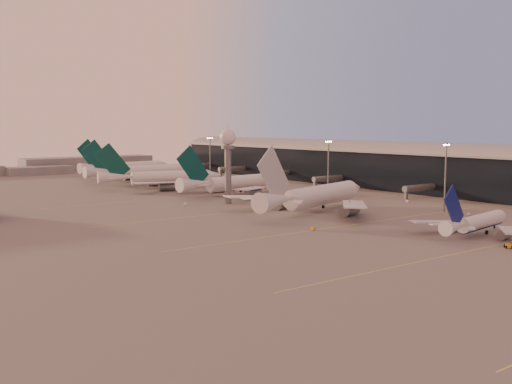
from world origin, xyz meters
TOP-DOWN VIEW (x-y plane):
  - ground at (0.00, 0.00)m, footprint 700.00×700.00m
  - taxiway_markings at (30.00, 56.00)m, footprint 180.00×185.25m
  - terminal at (107.88, 110.09)m, footprint 57.00×362.00m
  - radar_tower at (5.00, 120.00)m, footprint 6.40×6.40m
  - mast_b at (55.00, 55.00)m, footprint 3.60×0.56m
  - mast_c at (50.00, 110.00)m, footprint 3.60×0.56m
  - mast_d at (48.00, 200.00)m, footprint 3.60×0.56m
  - distant_horizon at (2.62, 325.14)m, footprint 165.00×37.50m
  - narrowbody_mid at (22.09, 20.60)m, footprint 39.94×31.65m
  - widebody_white at (17.19, 82.09)m, footprint 68.67×54.20m
  - greentail_a at (25.22, 143.60)m, footprint 62.57×50.29m
  - greentail_b at (11.78, 187.54)m, footprint 61.33×48.91m
  - greentail_c at (19.56, 226.00)m, footprint 65.24×52.73m
  - greentail_d at (27.67, 261.34)m, footprint 64.01×51.35m
  - gsv_tug_mid at (12.85, 5.77)m, footprint 4.56×4.46m
  - gsv_truck_b at (53.98, 43.99)m, footprint 5.09×3.23m
  - gsv_truck_c at (-8.38, 55.37)m, footprint 5.38×3.02m
  - gsv_catering_b at (65.70, 79.87)m, footprint 4.87×2.44m
  - gsv_truck_d at (-11.19, 125.98)m, footprint 3.71×5.57m
  - gsv_tug_hangar at (37.32, 162.22)m, footprint 3.51×2.35m

SIDE VIEW (x-z plane):
  - ground at x=0.00m, z-range 0.00..0.00m
  - taxiway_markings at x=30.00m, z-range 0.00..0.02m
  - gsv_tug_hangar at x=37.32m, z-range 0.01..0.96m
  - gsv_tug_mid at x=12.85m, z-range 0.02..1.16m
  - gsv_truck_b at x=53.98m, z-range 0.02..1.95m
  - gsv_truck_c at x=-8.38m, z-range 0.02..2.07m
  - gsv_truck_d at x=-11.19m, z-range 0.02..2.14m
  - gsv_catering_b at x=65.70m, z-range 0.00..3.93m
  - narrowbody_mid at x=22.09m, z-range -4.66..11.01m
  - distant_horizon at x=2.62m, z-range -0.61..8.39m
  - greentail_b at x=11.78m, z-range -7.35..15.38m
  - greentail_a at x=25.22m, z-range -7.36..15.39m
  - greentail_d at x=27.67m, z-range -7.55..15.79m
  - greentail_c at x=19.56m, z-range -7.67..16.05m
  - widebody_white at x=17.19m, z-range -8.14..16.79m
  - terminal at x=107.88m, z-range -1.00..22.04m
  - mast_b at x=55.00m, z-range 1.24..26.24m
  - mast_c at x=50.00m, z-range 1.24..26.24m
  - mast_d at x=48.00m, z-range 1.24..26.24m
  - radar_tower at x=5.00m, z-range 5.40..36.50m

